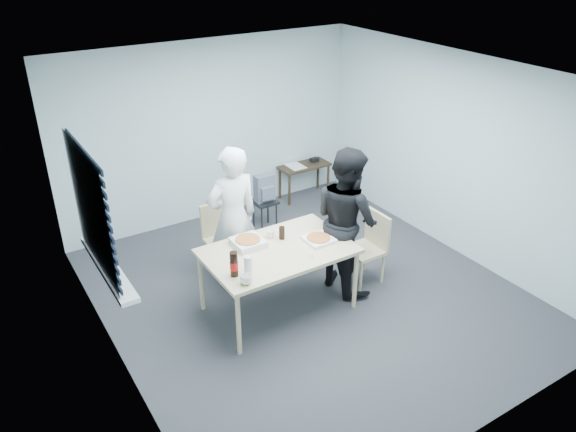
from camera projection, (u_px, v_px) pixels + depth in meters
room at (96, 219)px, 5.33m from camera, size 5.00×5.00×5.00m
dining_table at (278, 254)px, 6.14m from camera, size 1.60×1.02×0.78m
chair_far at (221, 233)px, 6.99m from camera, size 0.42×0.42×0.89m
chair_right at (370, 242)px, 6.78m from camera, size 0.42×0.42×0.89m
person_white at (233, 218)px, 6.53m from camera, size 0.65×0.42×1.77m
person_black at (346, 220)px, 6.50m from camera, size 0.47×0.86×1.77m
side_table at (304, 170)px, 8.92m from camera, size 0.82×0.37×0.55m
stool at (265, 207)px, 8.02m from camera, size 0.32×0.32×0.45m
backpack at (265, 188)px, 7.88m from camera, size 0.28×0.21×0.39m
pizza_box_a at (248, 242)px, 6.17m from camera, size 0.33×0.33×0.08m
pizza_box_b at (319, 239)px, 6.27m from camera, size 0.31×0.31×0.04m
mug_a at (246, 279)px, 5.51m from camera, size 0.17×0.17×0.10m
mug_b at (270, 234)px, 6.33m from camera, size 0.10×0.10×0.09m
cola_glass at (282, 233)px, 6.29m from camera, size 0.08×0.08×0.15m
soda_bottle at (234, 264)px, 5.60m from camera, size 0.09×0.09×0.27m
plastic_cups at (248, 265)px, 5.65m from camera, size 0.11×0.11×0.20m
rubber_band at (311, 257)px, 5.97m from camera, size 0.07×0.07×0.00m
papers at (295, 166)px, 8.83m from camera, size 0.32×0.38×0.01m
black_box at (314, 160)px, 9.01m from camera, size 0.14×0.10×0.06m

